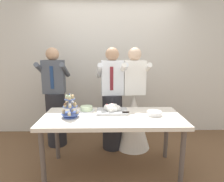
# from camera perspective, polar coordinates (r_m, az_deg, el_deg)

# --- Properties ---
(ground_plane) EXTENTS (8.00, 8.00, 0.00)m
(ground_plane) POSITION_cam_1_polar(r_m,az_deg,el_deg) (2.86, 0.09, -22.29)
(ground_plane) COLOR brown
(rear_wall) EXTENTS (5.20, 0.10, 2.90)m
(rear_wall) POSITION_cam_1_polar(r_m,az_deg,el_deg) (3.76, -0.33, 9.41)
(rear_wall) COLOR beige
(rear_wall) RESTS_ON ground_plane
(dessert_table) EXTENTS (1.80, 0.80, 0.78)m
(dessert_table) POSITION_cam_1_polar(r_m,az_deg,el_deg) (2.53, 0.09, -9.00)
(dessert_table) COLOR silver
(dessert_table) RESTS_ON ground_plane
(cupcake_stand) EXTENTS (0.23, 0.23, 0.31)m
(cupcake_stand) POSITION_cam_1_polar(r_m,az_deg,el_deg) (2.49, -12.29, -4.82)
(cupcake_stand) COLOR #4C66B2
(cupcake_stand) RESTS_ON dessert_table
(main_cake_tray) EXTENTS (0.44, 0.31, 0.13)m
(main_cake_tray) POSITION_cam_1_polar(r_m,az_deg,el_deg) (2.66, -0.01, -5.36)
(main_cake_tray) COLOR silver
(main_cake_tray) RESTS_ON dessert_table
(plate_stack) EXTENTS (0.20, 0.19, 0.05)m
(plate_stack) POSITION_cam_1_polar(r_m,az_deg,el_deg) (2.59, 12.47, -6.46)
(plate_stack) COLOR white
(plate_stack) RESTS_ON dessert_table
(round_cake) EXTENTS (0.24, 0.24, 0.07)m
(round_cake) POSITION_cam_1_polar(r_m,az_deg,el_deg) (2.74, -7.59, -5.25)
(round_cake) COLOR white
(round_cake) RESTS_ON dessert_table
(person_groom) EXTENTS (0.50, 0.53, 1.66)m
(person_groom) POSITION_cam_1_polar(r_m,az_deg,el_deg) (3.13, 0.06, -4.11)
(person_groom) COLOR #232328
(person_groom) RESTS_ON ground_plane
(person_bride) EXTENTS (0.56, 0.56, 1.66)m
(person_bride) POSITION_cam_1_polar(r_m,az_deg,el_deg) (3.22, 6.32, -6.78)
(person_bride) COLOR white
(person_bride) RESTS_ON ground_plane
(person_guest) EXTENTS (0.46, 0.49, 1.66)m
(person_guest) POSITION_cam_1_polar(r_m,az_deg,el_deg) (3.38, -16.44, -3.40)
(person_guest) COLOR #232328
(person_guest) RESTS_ON ground_plane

